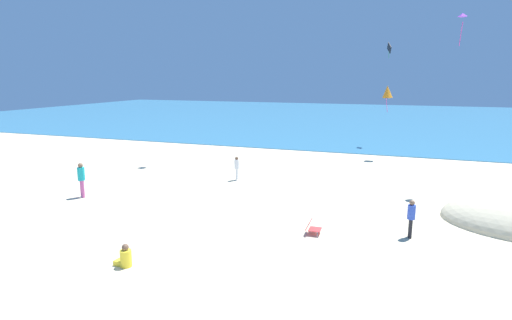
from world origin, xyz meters
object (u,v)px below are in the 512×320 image
at_px(person_1, 237,167).
at_px(person_2, 411,216).
at_px(beach_chair_far_right, 312,227).
at_px(kite_purple, 463,16).
at_px(person_0, 81,178).
at_px(person_4, 125,258).
at_px(kite_black, 389,48).
at_px(kite_orange, 387,92).

bearing_deg(person_1, person_2, 129.57).
relative_size(beach_chair_far_right, kite_purple, 0.37).
bearing_deg(person_0, beach_chair_far_right, 118.48).
relative_size(person_0, person_4, 2.30).
bearing_deg(person_2, kite_purple, 72.46).
relative_size(person_2, kite_purple, 0.92).
bearing_deg(kite_black, kite_orange, -86.61).
bearing_deg(person_1, kite_black, -131.64).
xyz_separation_m(person_2, kite_orange, (-1.87, 15.74, 3.98)).
distance_m(person_2, kite_black, 23.71).
distance_m(person_1, kite_purple, 14.02).
bearing_deg(person_0, kite_black, -176.82).
bearing_deg(person_1, kite_purple, 172.92).
bearing_deg(kite_black, beach_chair_far_right, -93.00).
xyz_separation_m(person_2, person_4, (-8.41, -5.63, -0.55)).
bearing_deg(person_4, kite_black, -97.51).
relative_size(person_0, kite_black, 1.32).
distance_m(beach_chair_far_right, person_4, 6.83).
xyz_separation_m(person_1, person_2, (9.43, -5.97, 0.04)).
height_order(person_2, person_4, person_2).
bearing_deg(beach_chair_far_right, kite_purple, 57.18).
relative_size(person_0, person_2, 1.20).
relative_size(person_2, kite_orange, 0.75).
bearing_deg(kite_black, person_2, -84.23).
xyz_separation_m(person_4, kite_purple, (10.25, 13.80, 8.55)).
xyz_separation_m(beach_chair_far_right, person_2, (3.49, 0.90, 0.56)).
xyz_separation_m(kite_orange, kite_black, (-0.40, 6.67, 3.41)).
relative_size(person_1, kite_orange, 0.72).
height_order(person_1, kite_purple, kite_purple).
height_order(person_1, kite_black, kite_black).
distance_m(beach_chair_far_right, kite_black, 24.66).
height_order(beach_chair_far_right, person_0, person_0).
xyz_separation_m(beach_chair_far_right, person_0, (-11.77, 1.01, 0.72)).
relative_size(person_0, person_1, 1.26).
bearing_deg(person_0, person_4, 83.42).
height_order(beach_chair_far_right, kite_black, kite_black).
distance_m(person_0, kite_orange, 20.93).
bearing_deg(kite_purple, person_1, -168.97).
height_order(person_0, kite_orange, kite_orange).
bearing_deg(kite_purple, person_2, -102.73).
distance_m(person_4, kite_purple, 19.20).
distance_m(beach_chair_far_right, person_1, 9.10).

